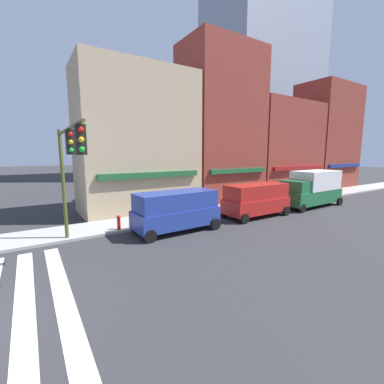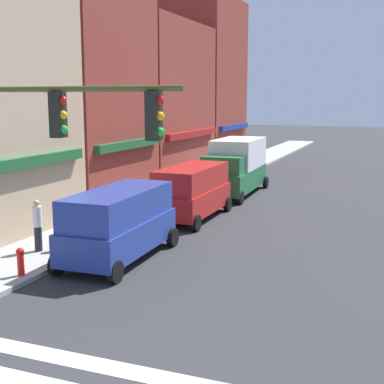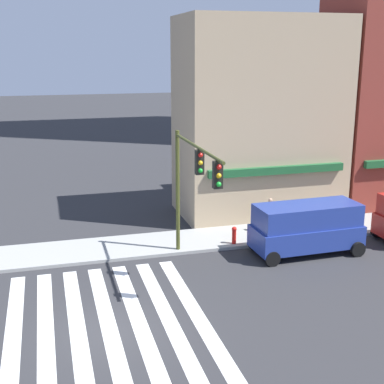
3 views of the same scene
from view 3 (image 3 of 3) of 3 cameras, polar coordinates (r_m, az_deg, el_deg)
ground_plane at (r=18.57m, az=-8.74°, el=-14.49°), size 200.00×200.00×0.00m
sidewalk_left at (r=25.33m, az=-10.85°, el=-6.15°), size 120.00×3.00×0.15m
crosswalk_stripes at (r=18.57m, az=-8.74°, el=-14.48°), size 6.75×10.80×0.01m
traffic_signal at (r=21.40m, az=0.04°, el=1.77°), size 0.32×6.39×5.67m
van_blue at (r=24.90m, az=12.14°, el=-3.63°), size 5.05×2.22×2.34m
pedestrian_white_shirt at (r=27.14m, az=8.30°, el=-2.37°), size 0.32×0.32×1.77m
pedestrian_red_jacket at (r=26.65m, az=10.75°, el=-2.81°), size 0.32×0.32×1.77m
fire_hydrant at (r=25.46m, az=4.51°, el=-4.52°), size 0.24×0.24×0.84m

